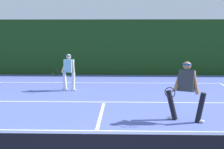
# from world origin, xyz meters

# --- Properties ---
(court_line_baseline_far) EXTENTS (10.73, 0.10, 0.01)m
(court_line_baseline_far) POSITION_xyz_m (0.00, 10.99, 0.00)
(court_line_baseline_far) COLOR white
(court_line_baseline_far) RESTS_ON ground_plane
(court_line_service) EXTENTS (8.74, 0.10, 0.01)m
(court_line_service) POSITION_xyz_m (0.00, 6.59, 0.00)
(court_line_service) COLOR white
(court_line_service) RESTS_ON ground_plane
(court_line_centre) EXTENTS (0.10, 6.40, 0.01)m
(court_line_centre) POSITION_xyz_m (0.00, 3.20, 0.00)
(court_line_centre) COLOR white
(court_line_centre) RESTS_ON ground_plane
(player_near) EXTENTS (1.18, 0.87, 1.69)m
(player_near) POSITION_xyz_m (2.42, 4.15, 0.93)
(player_near) COLOR black
(player_near) RESTS_ON ground_plane
(player_far) EXTENTS (0.97, 0.80, 1.55)m
(player_far) POSITION_xyz_m (-1.63, 8.88, 0.85)
(player_far) COLOR silver
(player_far) RESTS_ON ground_plane
(back_fence_windscreen) EXTENTS (23.37, 0.12, 3.15)m
(back_fence_windscreen) POSITION_xyz_m (0.00, 14.00, 1.57)
(back_fence_windscreen) COLOR #193C14
(back_fence_windscreen) RESTS_ON ground_plane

